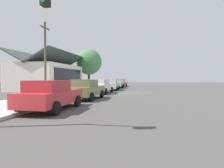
# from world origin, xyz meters

# --- Properties ---
(ground_plane) EXTENTS (120.00, 120.00, 0.00)m
(ground_plane) POSITION_xyz_m (0.00, 0.00, 0.00)
(ground_plane) COLOR #4C4947
(sidewalk_curb) EXTENTS (60.00, 4.20, 0.16)m
(sidewalk_curb) POSITION_xyz_m (0.00, 5.60, 0.08)
(sidewalk_curb) COLOR beige
(sidewalk_curb) RESTS_ON ground
(car_cherry) EXTENTS (4.61, 2.01, 1.59)m
(car_cherry) POSITION_xyz_m (-13.16, 2.83, 0.81)
(car_cherry) COLOR red
(car_cherry) RESTS_ON ground
(car_olive) EXTENTS (4.44, 2.19, 1.59)m
(car_olive) POSITION_xyz_m (-7.79, 2.61, 0.81)
(car_olive) COLOR olive
(car_olive) RESTS_ON ground
(car_ivory) EXTENTS (4.85, 2.18, 1.59)m
(car_ivory) POSITION_xyz_m (-1.83, 2.84, 0.82)
(car_ivory) COLOR silver
(car_ivory) RESTS_ON ground
(car_silver) EXTENTS (4.56, 2.10, 1.59)m
(car_silver) POSITION_xyz_m (3.75, 2.60, 0.81)
(car_silver) COLOR silver
(car_silver) RESTS_ON ground
(car_seafoam) EXTENTS (4.61, 2.18, 1.59)m
(car_seafoam) POSITION_xyz_m (9.72, 2.72, 0.81)
(car_seafoam) COLOR #9ED1BC
(car_seafoam) RESTS_ON ground
(car_coral) EXTENTS (4.93, 2.13, 1.59)m
(car_coral) POSITION_xyz_m (15.17, 2.78, 0.82)
(car_coral) COLOR #EA8C75
(car_coral) RESTS_ON ground
(storefront_building) EXTENTS (12.34, 6.56, 5.43)m
(storefront_building) POSITION_xyz_m (3.88, 11.98, 1.96)
(storefront_building) COLOR silver
(storefront_building) RESTS_ON ground
(shade_tree) EXTENTS (4.76, 4.76, 7.07)m
(shade_tree) POSITION_xyz_m (11.85, 8.30, 4.67)
(shade_tree) COLOR brown
(shade_tree) RESTS_ON ground
(traffic_light_main) EXTENTS (0.37, 2.79, 5.20)m
(traffic_light_main) POSITION_xyz_m (-17.01, 2.54, 3.49)
(traffic_light_main) COLOR #383833
(traffic_light_main) RESTS_ON ground
(utility_pole_wooden) EXTENTS (1.80, 0.24, 7.50)m
(utility_pole_wooden) POSITION_xyz_m (-4.05, 8.20, 3.93)
(utility_pole_wooden) COLOR brown
(utility_pole_wooden) RESTS_ON ground
(fire_hydrant_red) EXTENTS (0.22, 0.22, 0.71)m
(fire_hydrant_red) POSITION_xyz_m (-7.62, 4.20, 0.50)
(fire_hydrant_red) COLOR red
(fire_hydrant_red) RESTS_ON sidewalk_curb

